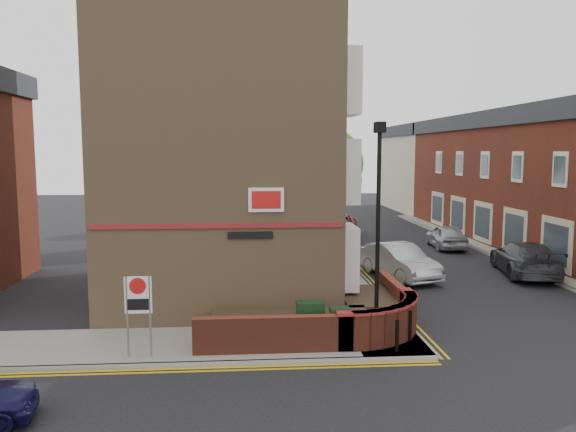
{
  "coord_description": "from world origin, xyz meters",
  "views": [
    {
      "loc": [
        -2.11,
        -14.29,
        5.62
      ],
      "look_at": [
        -0.75,
        4.0,
        3.49
      ],
      "focal_mm": 35.0,
      "sensor_mm": 36.0,
      "label": 1
    }
  ],
  "objects_px": {
    "lamppost": "(378,232)",
    "zone_sign": "(138,301)",
    "silver_car_near": "(399,261)",
    "utility_cabinet_large": "(310,322)"
  },
  "relations": [
    {
      "from": "lamppost",
      "to": "zone_sign",
      "type": "distance_m",
      "value": 6.85
    },
    {
      "from": "zone_sign",
      "to": "silver_car_near",
      "type": "bearing_deg",
      "value": 43.98
    },
    {
      "from": "silver_car_near",
      "to": "lamppost",
      "type": "bearing_deg",
      "value": -127.07
    },
    {
      "from": "lamppost",
      "to": "utility_cabinet_large",
      "type": "relative_size",
      "value": 5.25
    },
    {
      "from": "zone_sign",
      "to": "silver_car_near",
      "type": "xyz_separation_m",
      "value": [
        9.64,
        9.3,
        -0.89
      ]
    },
    {
      "from": "zone_sign",
      "to": "silver_car_near",
      "type": "distance_m",
      "value": 13.42
    },
    {
      "from": "lamppost",
      "to": "zone_sign",
      "type": "xyz_separation_m",
      "value": [
        -6.6,
        -0.7,
        -1.7
      ]
    },
    {
      "from": "utility_cabinet_large",
      "to": "silver_car_near",
      "type": "bearing_deg",
      "value": 59.85
    },
    {
      "from": "lamppost",
      "to": "zone_sign",
      "type": "height_order",
      "value": "lamppost"
    },
    {
      "from": "lamppost",
      "to": "silver_car_near",
      "type": "distance_m",
      "value": 9.48
    }
  ]
}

